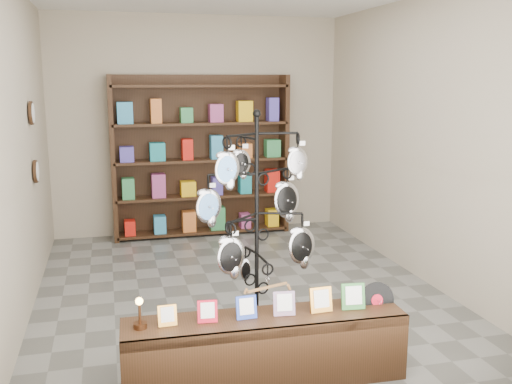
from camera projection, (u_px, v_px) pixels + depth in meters
ground at (239, 291)px, 5.86m from camera, size 5.00×5.00×0.00m
room_envelope at (238, 109)px, 5.50m from camera, size 5.00×5.00×5.00m
display_tree at (257, 214)px, 4.44m from camera, size 0.99×0.96×1.91m
front_shelf at (265, 349)px, 4.06m from camera, size 2.02×0.48×0.71m
back_shelving at (201, 161)px, 7.84m from camera, size 2.42×0.36×2.20m
wall_clocks at (34, 143)px, 5.84m from camera, size 0.03×0.24×0.84m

